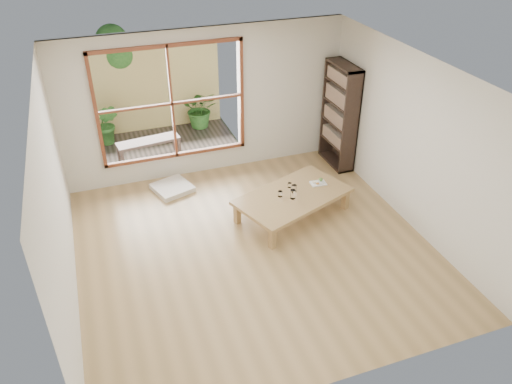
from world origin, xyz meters
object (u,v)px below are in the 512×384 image
Objects in this scene: food_tray at (319,182)px; garden_bench at (148,143)px; bookshelf at (340,116)px; low_table at (293,197)px.

garden_bench is at bearing 137.86° from food_tray.
food_tray reaches higher than garden_bench.
bookshelf reaches higher than garden_bench.
bookshelf is 3.62m from garden_bench.
garden_bench is (-2.37, 2.49, -0.07)m from food_tray.
food_tray reaches higher than low_table.
bookshelf is 7.31× the size of food_tray.
bookshelf is (1.47, 1.34, 0.61)m from low_table.
food_tray is at bearing -53.90° from garden_bench.
garden_bench is (-3.31, 1.32, -0.62)m from bookshelf.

